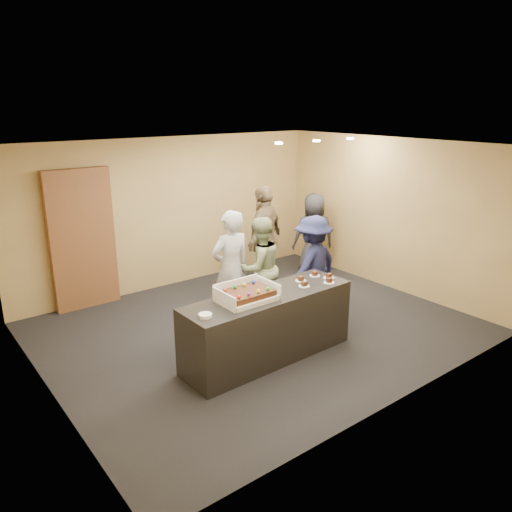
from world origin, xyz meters
The scene contains 17 objects.
room centered at (0.00, 0.00, 1.35)m, with size 6.04×6.00×2.70m.
serving_counter centered at (-0.44, -0.79, 0.45)m, with size 2.40×0.70×0.90m, color black.
storage_cabinet centered at (-1.71, 2.41, 1.14)m, with size 1.04×0.15×2.29m, color brown.
cake_box centered at (-0.77, -0.77, 0.95)m, with size 0.71×0.49×0.21m.
sheet_cake centered at (-0.78, -0.79, 1.00)m, with size 0.61×0.42×0.12m.
plate_stack centered at (-1.46, -0.90, 0.92)m, with size 0.16×0.16×0.04m, color white.
slice_a centered at (0.13, -0.87, 0.92)m, with size 0.15×0.15×0.07m.
slice_b centered at (0.23, -0.68, 0.92)m, with size 0.15×0.15×0.07m.
slice_c centered at (0.49, -0.97, 0.92)m, with size 0.15×0.15×0.07m.
slice_d centered at (0.53, -0.65, 0.92)m, with size 0.15×0.15×0.07m.
slice_e centered at (0.62, -0.84, 0.92)m, with size 0.15×0.15×0.07m.
person_server_grey centered at (-0.22, 0.36, 0.89)m, with size 0.65×0.43×1.78m, color #ACABB1.
person_sage_man centered at (0.30, 0.34, 0.81)m, with size 0.78×0.61×1.61m, color gray.
person_navy_man centered at (1.06, -0.07, 0.80)m, with size 1.03×0.59×1.60m, color #1C1F46.
person_brown_extra centered at (1.08, 1.18, 0.96)m, with size 1.12×0.47×1.91m, color brown.
person_dark_suit centered at (2.35, 1.26, 0.81)m, with size 0.79×0.52×1.63m, color #26262B.
ceiling_spotlights centered at (1.60, 0.50, 2.67)m, with size 1.72×0.12×0.03m.
Camera 1 is at (-4.22, -5.44, 3.28)m, focal length 35.00 mm.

